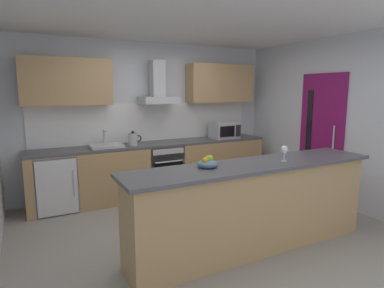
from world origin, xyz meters
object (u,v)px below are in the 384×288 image
(sink, at_px, (106,145))
(range_hood, at_px, (158,90))
(kettle, at_px, (133,139))
(refrigerator, at_px, (56,183))
(microwave, at_px, (225,130))
(fruit_bowl, at_px, (208,163))
(oven, at_px, (162,168))
(wine_glass, at_px, (284,150))

(sink, xyz_separation_m, range_hood, (0.94, 0.12, 0.86))
(sink, relative_size, kettle, 1.73)
(refrigerator, relative_size, kettle, 2.94)
(microwave, relative_size, fruit_bowl, 2.27)
(kettle, bearing_deg, oven, 3.77)
(microwave, relative_size, sink, 1.00)
(oven, xyz_separation_m, fruit_bowl, (-0.40, -2.23, 0.58))
(sink, bearing_deg, fruit_bowl, -76.52)
(refrigerator, bearing_deg, sink, 1.02)
(kettle, distance_m, wine_glass, 2.55)
(microwave, distance_m, range_hood, 1.46)
(range_hood, bearing_deg, wine_glass, -78.16)
(range_hood, bearing_deg, kettle, -162.30)
(oven, distance_m, fruit_bowl, 2.34)
(oven, distance_m, refrigerator, 1.71)
(refrigerator, height_order, sink, sink)
(oven, height_order, fruit_bowl, fruit_bowl)
(microwave, height_order, kettle, microwave)
(kettle, relative_size, wine_glass, 1.62)
(refrigerator, xyz_separation_m, sink, (0.77, 0.01, 0.50))
(microwave, height_order, wine_glass, microwave)
(refrigerator, height_order, kettle, kettle)
(oven, height_order, wine_glass, wine_glass)
(microwave, bearing_deg, fruit_bowl, -126.86)
(microwave, relative_size, range_hood, 0.69)
(oven, bearing_deg, refrigerator, -179.91)
(fruit_bowl, bearing_deg, oven, 79.84)
(microwave, bearing_deg, sink, 178.98)
(range_hood, height_order, fruit_bowl, range_hood)
(oven, height_order, microwave, microwave)
(range_hood, bearing_deg, refrigerator, -175.57)
(range_hood, distance_m, fruit_bowl, 2.51)
(refrigerator, relative_size, fruit_bowl, 3.86)
(refrigerator, bearing_deg, microwave, -0.49)
(oven, height_order, kettle, kettle)
(kettle, relative_size, range_hood, 0.40)
(oven, relative_size, microwave, 1.60)
(sink, bearing_deg, range_hood, 7.21)
(refrigerator, relative_size, sink, 1.70)
(refrigerator, height_order, microwave, microwave)
(oven, distance_m, microwave, 1.38)
(wine_glass, height_order, fruit_bowl, wine_glass)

